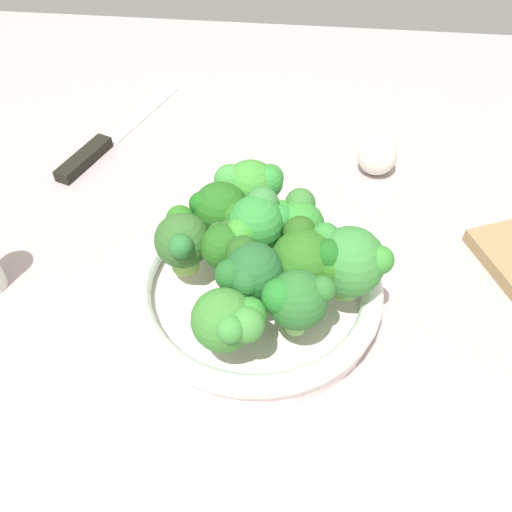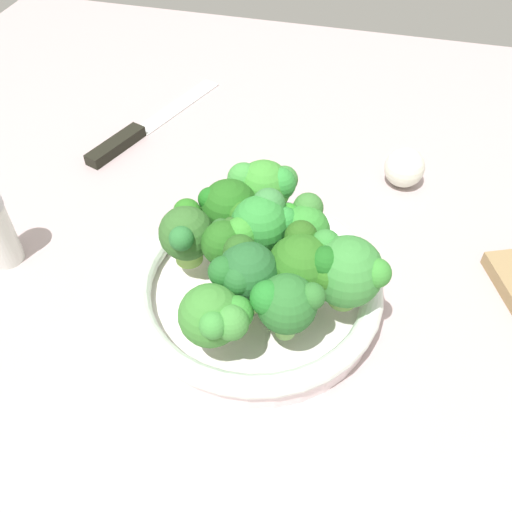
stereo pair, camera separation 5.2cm
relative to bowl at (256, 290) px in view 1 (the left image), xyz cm
name	(u,v)px [view 1 (the left image)]	position (x,y,z in cm)	size (l,w,h in cm)	color
ground_plane	(249,296)	(-0.97, 1.90, -3.29)	(130.00, 130.00, 2.50)	#B6A1A3
bowl	(256,290)	(0.00, 0.00, 0.00)	(25.23, 25.23, 4.00)	white
broccoli_floret_0	(182,240)	(-7.16, 0.74, 5.59)	(5.37, 6.74, 6.33)	#85B84C
broccoli_floret_1	(296,223)	(3.46, 4.11, 5.82)	(5.94, 6.00, 6.43)	#80BB5C
broccoli_floret_2	(255,224)	(-0.42, 2.57, 6.59)	(5.74, 6.89, 7.47)	#A2DA64
broccoli_floret_3	(349,261)	(8.58, -0.72, 6.01)	(7.56, 6.57, 7.31)	#7FB852
broccoli_floret_4	(229,321)	(-1.34, -8.25, 5.55)	(6.43, 5.80, 6.18)	#A2CD72
broccoli_floret_5	(307,261)	(4.81, -1.10, 5.98)	(7.00, 7.17, 7.02)	#7ABB53
broccoli_floret_6	(296,299)	(4.09, -5.82, 6.13)	(6.23, 5.27, 6.70)	#95D66E
broccoli_floret_7	(250,273)	(-0.12, -3.49, 6.37)	(6.01, 6.03, 7.18)	#93C368
broccoli_floret_8	(224,246)	(-3.04, -0.04, 6.03)	(4.39, 4.75, 6.40)	#8AC159
broccoli_floret_9	(221,212)	(-4.06, 5.04, 5.63)	(6.15, 5.96, 6.62)	#83B058
broccoli_floret_10	(252,185)	(-1.49, 9.42, 5.74)	(7.25, 5.84, 6.53)	#93C15E
knife	(106,141)	(-23.67, 25.70, -1.49)	(10.98, 25.92, 1.50)	silver
garlic_bulb	(377,156)	(13.03, 23.62, 0.44)	(4.96, 4.96, 4.96)	silver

